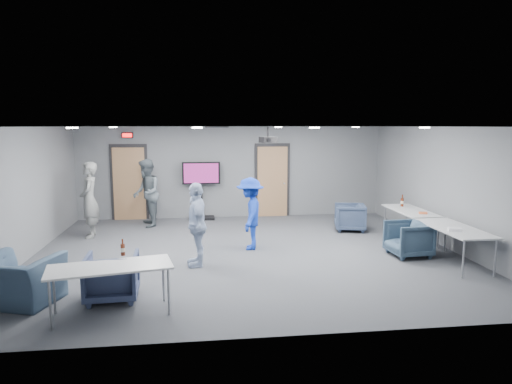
{
  "coord_description": "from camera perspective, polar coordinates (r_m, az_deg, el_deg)",
  "views": [
    {
      "loc": [
        -0.98,
        -9.52,
        2.72
      ],
      "look_at": [
        0.32,
        0.83,
        1.2
      ],
      "focal_mm": 32.0,
      "sensor_mm": 36.0,
      "label": 1
    }
  ],
  "objects": [
    {
      "name": "door_right",
      "position": [
        13.75,
        2.04,
        1.38
      ],
      "size": [
        1.06,
        0.17,
        2.24
      ],
      "color": "black",
      "rests_on": "wall_back"
    },
    {
      "name": "wrapper",
      "position": [
        9.53,
        23.61,
        -4.31
      ],
      "size": [
        0.27,
        0.23,
        0.05
      ],
      "primitive_type": "cube",
      "rotation": [
        0.0,
        0.0,
        -0.35
      ],
      "color": "silver",
      "rests_on": "table_right_b"
    },
    {
      "name": "chair_right_a",
      "position": [
        12.16,
        11.63,
        -3.11
      ],
      "size": [
        0.93,
        0.91,
        0.7
      ],
      "primitive_type": "imported",
      "rotation": [
        0.0,
        0.0,
        -1.8
      ],
      "color": "#323E56",
      "rests_on": "floor"
    },
    {
      "name": "door_left",
      "position": [
        13.72,
        -15.55,
        1.07
      ],
      "size": [
        1.06,
        0.17,
        2.24
      ],
      "color": "black",
      "rests_on": "wall_back"
    },
    {
      "name": "chair_front_b",
      "position": [
        8.0,
        -27.72,
        -9.75
      ],
      "size": [
        1.4,
        1.3,
        0.74
      ],
      "primitive_type": "imported",
      "rotation": [
        0.0,
        0.0,
        2.83
      ],
      "color": "#3B5067",
      "rests_on": "floor"
    },
    {
      "name": "exit_sign",
      "position": [
        13.61,
        -15.79,
        6.84
      ],
      "size": [
        0.32,
        0.08,
        0.16
      ],
      "color": "black",
      "rests_on": "wall_back"
    },
    {
      "name": "snack_box",
      "position": [
        11.08,
        20.15,
        -2.47
      ],
      "size": [
        0.21,
        0.17,
        0.04
      ],
      "primitive_type": "cube",
      "rotation": [
        0.0,
        0.0,
        -0.32
      ],
      "color": "#DD6437",
      "rests_on": "table_right_a"
    },
    {
      "name": "ceiling",
      "position": [
        9.57,
        -1.27,
        8.17
      ],
      "size": [
        9.0,
        9.0,
        0.0
      ],
      "primitive_type": "plane",
      "rotation": [
        3.14,
        0.0,
        0.0
      ],
      "color": "white",
      "rests_on": "wall_back"
    },
    {
      "name": "wall_left",
      "position": [
        10.24,
        -27.17,
        -0.32
      ],
      "size": [
        0.02,
        8.0,
        2.7
      ],
      "primitive_type": "cube",
      "color": "slate",
      "rests_on": "floor"
    },
    {
      "name": "table_right_b",
      "position": [
        9.83,
        23.55,
        -4.34
      ],
      "size": [
        0.78,
        1.87,
        0.73
      ],
      "rotation": [
        0.0,
        0.0,
        1.57
      ],
      "color": "silver",
      "rests_on": "floor"
    },
    {
      "name": "hvac_diffuser",
      "position": [
        12.33,
        -4.95,
        8.1
      ],
      "size": [
        0.6,
        0.6,
        0.03
      ],
      "primitive_type": "cube",
      "color": "black",
      "rests_on": "ceiling"
    },
    {
      "name": "projector",
      "position": [
        10.51,
        1.51,
        6.57
      ],
      "size": [
        0.41,
        0.38,
        0.36
      ],
      "rotation": [
        0.0,
        0.0,
        0.32
      ],
      "color": "black",
      "rests_on": "ceiling"
    },
    {
      "name": "person_b",
      "position": [
        12.65,
        -13.53,
        -0.13
      ],
      "size": [
        0.84,
        1.0,
        1.84
      ],
      "primitive_type": "imported",
      "rotation": [
        0.0,
        0.0,
        -1.4
      ],
      "color": "#545F65",
      "rests_on": "floor"
    },
    {
      "name": "bottle_front",
      "position": [
        7.39,
        -16.31,
        -6.91
      ],
      "size": [
        0.07,
        0.07,
        0.26
      ],
      "color": "#561F0E",
      "rests_on": "table_front_left"
    },
    {
      "name": "table_front_left",
      "position": [
        6.95,
        -17.77,
        -9.16
      ],
      "size": [
        1.84,
        1.06,
        0.73
      ],
      "rotation": [
        0.0,
        0.0,
        0.21
      ],
      "color": "silver",
      "rests_on": "floor"
    },
    {
      "name": "tv_stand",
      "position": [
        13.38,
        -6.84,
        0.65
      ],
      "size": [
        1.1,
        0.52,
        1.68
      ],
      "color": "black",
      "rests_on": "floor"
    },
    {
      "name": "wall_right",
      "position": [
        11.07,
        22.61,
        0.54
      ],
      "size": [
        0.02,
        8.0,
        2.7
      ],
      "primitive_type": "cube",
      "color": "slate",
      "rests_on": "floor"
    },
    {
      "name": "chair_right_b",
      "position": [
        10.12,
        18.5,
        -5.59
      ],
      "size": [
        0.86,
        0.84,
        0.73
      ],
      "primitive_type": "imported",
      "rotation": [
        0.0,
        0.0,
        -1.5
      ],
      "color": "#324557",
      "rests_on": "floor"
    },
    {
      "name": "wall_front",
      "position": [
        5.77,
        2.85,
        -5.46
      ],
      "size": [
        9.0,
        0.02,
        2.7
      ],
      "primitive_type": "cube",
      "color": "slate",
      "rests_on": "floor"
    },
    {
      "name": "chair_front_a",
      "position": [
        7.62,
        -17.56,
        -10.06
      ],
      "size": [
        0.83,
        0.85,
        0.74
      ],
      "primitive_type": "imported",
      "rotation": [
        0.0,
        0.0,
        3.19
      ],
      "color": "#3A4465",
      "rests_on": "floor"
    },
    {
      "name": "wall_back",
      "position": [
        13.62,
        -2.98,
        2.51
      ],
      "size": [
        9.0,
        0.02,
        2.7
      ],
      "primitive_type": "cube",
      "color": "slate",
      "rests_on": "floor"
    },
    {
      "name": "downlights",
      "position": [
        9.57,
        -1.27,
        8.08
      ],
      "size": [
        6.18,
        3.78,
        0.02
      ],
      "color": "white",
      "rests_on": "ceiling"
    },
    {
      "name": "bottle_right",
      "position": [
        11.9,
        17.8,
        -1.2
      ],
      "size": [
        0.08,
        0.08,
        0.3
      ],
      "color": "#561F0E",
      "rests_on": "table_right_a"
    },
    {
      "name": "person_a",
      "position": [
        11.83,
        -20.12,
        -0.93
      ],
      "size": [
        0.54,
        0.73,
        1.86
      ],
      "primitive_type": "imported",
      "rotation": [
        0.0,
        0.0,
        -1.42
      ],
      "color": "gray",
      "rests_on": "floor"
    },
    {
      "name": "person_c",
      "position": [
        8.95,
        -7.42,
        -4.03
      ],
      "size": [
        0.49,
        0.99,
        1.64
      ],
      "primitive_type": "imported",
      "rotation": [
        0.0,
        0.0,
        -1.48
      ],
      "color": "#AEC0DF",
      "rests_on": "floor"
    },
    {
      "name": "floor",
      "position": [
        9.95,
        -1.22,
        -7.58
      ],
      "size": [
        9.0,
        9.0,
        0.0
      ],
      "primitive_type": "plane",
      "color": "#35393D",
      "rests_on": "ground"
    },
    {
      "name": "person_d",
      "position": [
        10.07,
        -0.74,
        -2.71
      ],
      "size": [
        0.76,
        1.12,
        1.6
      ],
      "primitive_type": "imported",
      "rotation": [
        0.0,
        0.0,
        -1.75
      ],
      "color": "#1A39AE",
      "rests_on": "floor"
    },
    {
      "name": "table_right_a",
      "position": [
        11.47,
        18.74,
        -2.38
      ],
      "size": [
        0.73,
        1.75,
        0.73
      ],
      "rotation": [
        0.0,
        0.0,
        1.57
      ],
      "color": "silver",
      "rests_on": "floor"
    }
  ]
}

